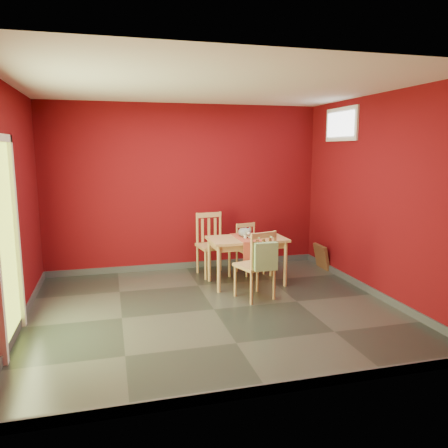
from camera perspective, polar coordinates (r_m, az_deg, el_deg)
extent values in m
plane|color=#2D342D|center=(5.57, -1.33, -11.08)|extent=(4.50, 4.50, 0.00)
plane|color=#630A0F|center=(7.19, -5.10, 4.69)|extent=(4.50, 0.00, 4.50)
plane|color=#630A0F|center=(3.35, 6.57, -1.16)|extent=(4.50, 0.00, 4.50)
plane|color=#630A0F|center=(5.21, -26.25, 1.79)|extent=(0.00, 4.00, 4.00)
plane|color=#630A0F|center=(6.16, 19.45, 3.33)|extent=(0.00, 4.00, 4.00)
plane|color=white|center=(5.25, -1.45, 17.62)|extent=(4.50, 4.50, 0.00)
cube|color=#3F4244|center=(7.41, -4.93, -5.38)|extent=(4.50, 0.02, 0.10)
cube|color=#3F4244|center=(3.83, 6.10, -20.61)|extent=(4.50, 0.02, 0.10)
cube|color=#3F4244|center=(5.52, -25.09, -11.69)|extent=(0.03, 4.00, 0.10)
cube|color=#3F4244|center=(6.42, 18.70, -8.27)|extent=(0.03, 4.00, 0.10)
cube|color=#B7D838|center=(4.87, -26.73, -2.62)|extent=(0.02, 0.85, 2.05)
cube|color=white|center=(5.31, -25.51, -1.14)|extent=(0.06, 0.08, 2.13)
cube|color=white|center=(6.98, 15.11, 12.47)|extent=(0.03, 0.90, 0.50)
cube|color=white|center=(6.97, 14.95, 12.48)|extent=(0.02, 0.76, 0.36)
cube|color=silver|center=(7.77, 6.75, -2.80)|extent=(0.08, 0.02, 0.12)
cube|color=tan|center=(6.41, 3.01, -1.97)|extent=(1.13, 0.68, 0.04)
cube|color=tan|center=(6.42, 3.00, -2.54)|extent=(1.02, 0.56, 0.09)
cylinder|color=tan|center=(6.09, -0.68, -5.95)|extent=(0.05, 0.05, 0.66)
cylinder|color=tan|center=(6.60, -1.93, -4.73)|extent=(0.05, 0.05, 0.66)
cylinder|color=tan|center=(6.42, 8.03, -5.22)|extent=(0.05, 0.05, 0.66)
cylinder|color=tan|center=(6.90, 6.21, -4.13)|extent=(0.05, 0.05, 0.66)
cube|color=#B54C33|center=(6.40, 3.01, -1.76)|extent=(0.34, 0.67, 0.01)
cube|color=#B54C33|center=(6.13, 3.96, -3.94)|extent=(0.32, 0.02, 0.33)
cube|color=tan|center=(6.89, -1.43, -2.90)|extent=(0.51, 0.51, 0.04)
cylinder|color=tan|center=(6.71, -2.41, -5.43)|extent=(0.04, 0.04, 0.45)
cylinder|color=tan|center=(7.07, -3.48, -4.65)|extent=(0.04, 0.04, 0.45)
cylinder|color=tan|center=(6.85, 0.71, -5.11)|extent=(0.04, 0.04, 0.45)
cylinder|color=tan|center=(7.20, -0.50, -4.36)|extent=(0.04, 0.04, 0.45)
cylinder|color=tan|center=(6.96, -3.52, -0.55)|extent=(0.04, 0.04, 0.49)
cylinder|color=tan|center=(7.09, -0.50, -0.34)|extent=(0.04, 0.04, 0.49)
cube|color=tan|center=(6.99, -2.01, 1.19)|extent=(0.42, 0.09, 0.08)
cube|color=tan|center=(6.99, -2.84, -0.85)|extent=(0.04, 0.03, 0.38)
cube|color=tan|center=(7.03, -1.99, -0.79)|extent=(0.04, 0.03, 0.38)
cube|color=tan|center=(7.07, -1.16, -0.73)|extent=(0.04, 0.03, 0.38)
cube|color=tan|center=(7.03, 3.47, -3.41)|extent=(0.44, 0.44, 0.04)
cylinder|color=tan|center=(6.87, 2.98, -5.44)|extent=(0.03, 0.03, 0.36)
cylinder|color=tan|center=(7.13, 1.69, -4.85)|extent=(0.03, 0.03, 0.36)
cylinder|color=tan|center=(7.03, 5.24, -5.11)|extent=(0.03, 0.03, 0.36)
cylinder|color=tan|center=(7.29, 3.89, -4.55)|extent=(0.03, 0.03, 0.36)
cylinder|color=tan|center=(7.04, 1.70, -1.57)|extent=(0.03, 0.03, 0.40)
cylinder|color=tan|center=(7.20, 3.93, -1.33)|extent=(0.03, 0.03, 0.40)
cube|color=tan|center=(7.09, 2.84, -0.15)|extent=(0.34, 0.10, 0.06)
cube|color=tan|center=(7.08, 2.20, -1.79)|extent=(0.03, 0.02, 0.31)
cube|color=tan|center=(7.12, 2.83, -1.73)|extent=(0.03, 0.02, 0.31)
cube|color=tan|center=(7.17, 3.44, -1.66)|extent=(0.03, 0.02, 0.31)
cube|color=tan|center=(5.86, 4.03, -5.46)|extent=(0.55, 0.55, 0.04)
cylinder|color=tan|center=(6.17, 4.37, -6.92)|extent=(0.04, 0.04, 0.43)
cylinder|color=tan|center=(5.89, 6.56, -7.77)|extent=(0.04, 0.04, 0.43)
cylinder|color=tan|center=(5.97, 1.47, -7.49)|extent=(0.04, 0.04, 0.43)
cylinder|color=tan|center=(5.67, 3.59, -8.42)|extent=(0.04, 0.04, 0.43)
cylinder|color=tan|center=(5.76, 6.65, -3.15)|extent=(0.04, 0.04, 0.47)
cylinder|color=tan|center=(5.54, 3.64, -3.63)|extent=(0.04, 0.04, 0.47)
cube|color=tan|center=(5.61, 5.21, -1.48)|extent=(0.39, 0.15, 0.07)
cube|color=tan|center=(5.72, 6.00, -3.66)|extent=(0.04, 0.03, 0.36)
cube|color=tan|center=(5.66, 5.17, -3.79)|extent=(0.04, 0.03, 0.36)
cube|color=tan|center=(5.60, 4.33, -3.93)|extent=(0.04, 0.03, 0.36)
cube|color=#87B070|center=(5.59, 5.45, -4.24)|extent=(0.31, 0.10, 0.36)
cylinder|color=#87B070|center=(5.57, 4.45, -1.75)|extent=(0.02, 0.15, 0.02)
cylinder|color=#87B070|center=(5.63, 6.10, -1.65)|extent=(0.02, 0.15, 0.02)
cube|color=brown|center=(7.51, 12.62, -4.19)|extent=(0.13, 0.40, 0.41)
cube|color=black|center=(7.50, 12.59, -4.19)|extent=(0.09, 0.28, 0.28)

